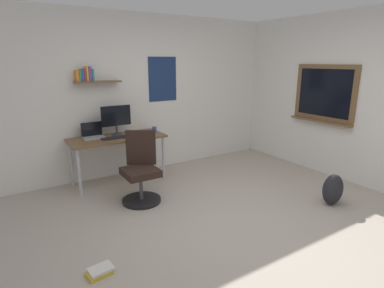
% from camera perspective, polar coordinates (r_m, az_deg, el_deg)
% --- Properties ---
extents(ground_plane, '(5.20, 5.20, 0.00)m').
position_cam_1_polar(ground_plane, '(3.74, 8.42, -14.79)').
color(ground_plane, '#ADA393').
rests_on(ground_plane, ground).
extents(wall_back, '(5.00, 0.30, 2.60)m').
position_cam_1_polar(wall_back, '(5.36, -8.46, 9.01)').
color(wall_back, silver).
rests_on(wall_back, ground).
extents(wall_right, '(0.22, 5.00, 2.60)m').
position_cam_1_polar(wall_right, '(5.25, 29.78, 7.05)').
color(wall_right, silver).
rests_on(wall_right, ground).
extents(desk, '(1.43, 0.62, 0.73)m').
position_cam_1_polar(desk, '(4.88, -13.56, 0.43)').
color(desk, brown).
rests_on(desk, ground).
extents(office_chair, '(0.55, 0.56, 0.95)m').
position_cam_1_polar(office_chair, '(4.24, -9.38, -5.06)').
color(office_chair, black).
rests_on(office_chair, ground).
extents(laptop, '(0.31, 0.21, 0.23)m').
position_cam_1_polar(laptop, '(4.90, -17.75, 1.75)').
color(laptop, '#ADAFB5').
rests_on(laptop, desk).
extents(monitor_primary, '(0.46, 0.17, 0.46)m').
position_cam_1_polar(monitor_primary, '(4.91, -13.79, 4.63)').
color(monitor_primary, '#38383D').
rests_on(monitor_primary, desk).
extents(keyboard, '(0.37, 0.13, 0.02)m').
position_cam_1_polar(keyboard, '(4.77, -14.12, 1.10)').
color(keyboard, black).
rests_on(keyboard, desk).
extents(computer_mouse, '(0.10, 0.06, 0.03)m').
position_cam_1_polar(computer_mouse, '(4.86, -11.00, 1.62)').
color(computer_mouse, '#262628').
rests_on(computer_mouse, desk).
extents(coffee_mug, '(0.08, 0.08, 0.09)m').
position_cam_1_polar(coffee_mug, '(5.05, -6.96, 2.63)').
color(coffee_mug, '#334CA5').
rests_on(coffee_mug, desk).
extents(backpack, '(0.32, 0.22, 0.42)m').
position_cam_1_polar(backpack, '(4.54, 24.49, -7.62)').
color(backpack, '#232328').
rests_on(backpack, ground).
extents(book_stack_on_floor, '(0.24, 0.18, 0.06)m').
position_cam_1_polar(book_stack_on_floor, '(3.11, -16.60, -21.54)').
color(book_stack_on_floor, gold).
rests_on(book_stack_on_floor, ground).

